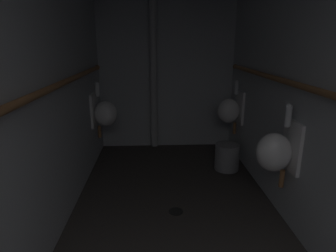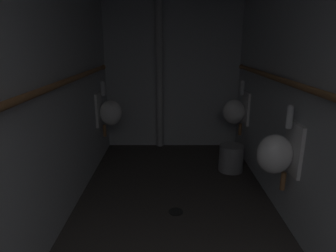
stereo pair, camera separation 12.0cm
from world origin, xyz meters
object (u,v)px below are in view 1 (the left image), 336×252
Objects in this scene: urinal_left_mid at (104,113)px; urinal_right_far at (230,110)px; urinal_right_mid at (276,151)px; floor_drain at (176,211)px; waste_bin at (227,157)px; standpipe_back_wall at (153,68)px.

urinal_right_far is at bearing 2.34° from urinal_left_mid.
urinal_right_far is at bearing 90.00° from urinal_right_mid.
urinal_left_mid is at bearing 123.63° from floor_drain.
urinal_right_far is 0.67m from waste_bin.
urinal_left_mid is 0.99m from standpipe_back_wall.
urinal_right_mid is 5.39× the size of floor_drain.
urinal_right_far is at bearing 74.26° from waste_bin.
standpipe_back_wall is (-1.04, 0.44, 0.53)m from urinal_right_far.
urinal_left_mid reaches higher than floor_drain.
urinal_right_mid reaches higher than waste_bin.
urinal_right_mid is at bearing -40.92° from urinal_left_mid.
waste_bin is (-0.12, 1.13, -0.52)m from urinal_right_mid.
urinal_right_mid is 2.25× the size of waste_bin.
urinal_right_mid is at bearing -90.00° from urinal_right_far.
urinal_right_far is at bearing -22.84° from standpipe_back_wall.
standpipe_back_wall is 2.18m from floor_drain.
urinal_left_mid is at bearing 139.08° from urinal_right_mid.
standpipe_back_wall is (-1.04, 1.98, 0.53)m from urinal_right_mid.
urinal_left_mid and urinal_right_mid have the same top height.
urinal_right_mid is at bearing -12.32° from floor_drain.
floor_drain is at bearing -127.55° from waste_bin.
urinal_right_far is 5.39× the size of floor_drain.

